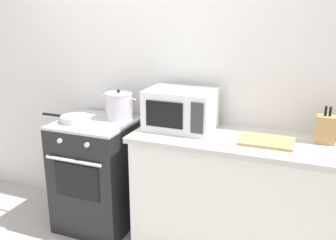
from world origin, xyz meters
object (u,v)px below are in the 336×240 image
Objects in this scene: stock_pot at (119,106)px; cutting_board at (267,141)px; microwave at (181,109)px; stove at (98,173)px; knife_block at (326,129)px; frying_pan at (74,119)px.

cutting_board is at bearing -6.38° from stock_pot.
stock_pot is 0.56m from microwave.
knife_block reaches higher than stove.
frying_pan is 1.19× the size of cutting_board.
frying_pan is at bearing -152.89° from stove.
stock_pot reaches higher than frying_pan.
stock_pot is at bearing 35.75° from frying_pan.
cutting_board is (1.50, 0.08, -0.02)m from frying_pan.
microwave is (0.56, -0.06, 0.04)m from stock_pot.
stove is at bearing 27.11° from frying_pan.
microwave reaches higher than stove.
cutting_board is at bearing 0.05° from stove.
stock_pot is at bearing 173.62° from cutting_board.
cutting_board is 1.41× the size of knife_block.
knife_block is (0.36, 0.14, 0.09)m from cutting_board.
frying_pan reaches higher than stove.
cutting_board is (1.21, -0.14, -0.10)m from stock_pot.
stock_pot is 1.20× the size of knife_block.
stock_pot is at bearing 42.85° from stove.
knife_block is (1.87, 0.22, 0.07)m from frying_pan.
frying_pan is at bearing -177.09° from cutting_board.
microwave reaches higher than cutting_board.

